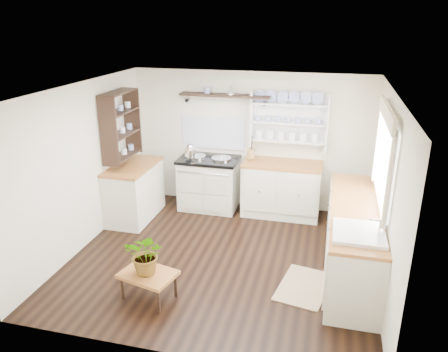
% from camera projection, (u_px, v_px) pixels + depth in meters
% --- Properties ---
extents(floor, '(4.00, 3.80, 0.01)m').
position_uv_depth(floor, '(222.00, 257.00, 6.02)').
color(floor, black).
rests_on(floor, ground).
extents(wall_back, '(4.00, 0.02, 2.30)m').
position_uv_depth(wall_back, '(250.00, 141.00, 7.35)').
color(wall_back, silver).
rests_on(wall_back, ground).
extents(wall_right, '(0.02, 3.80, 2.30)m').
position_uv_depth(wall_right, '(385.00, 194.00, 5.16)').
color(wall_right, silver).
rests_on(wall_right, ground).
extents(wall_left, '(0.02, 3.80, 2.30)m').
position_uv_depth(wall_left, '(83.00, 167.00, 6.08)').
color(wall_left, silver).
rests_on(wall_left, ground).
extents(ceiling, '(4.00, 3.80, 0.01)m').
position_uv_depth(ceiling, '(222.00, 89.00, 5.23)').
color(ceiling, white).
rests_on(ceiling, wall_back).
extents(window, '(0.08, 1.55, 1.22)m').
position_uv_depth(window, '(384.00, 156.00, 5.17)').
color(window, white).
rests_on(window, wall_right).
extents(aga_cooker, '(1.00, 0.69, 0.92)m').
position_uv_depth(aga_cooker, '(209.00, 183.00, 7.44)').
color(aga_cooker, beige).
rests_on(aga_cooker, floor).
extents(back_cabinets, '(1.27, 0.63, 0.90)m').
position_uv_depth(back_cabinets, '(281.00, 188.00, 7.18)').
color(back_cabinets, beige).
rests_on(back_cabinets, floor).
extents(right_cabinets, '(0.62, 2.43, 0.90)m').
position_uv_depth(right_cabinets, '(353.00, 238.00, 5.56)').
color(right_cabinets, beige).
rests_on(right_cabinets, floor).
extents(belfast_sink, '(0.55, 0.60, 0.45)m').
position_uv_depth(belfast_sink, '(358.00, 243.00, 4.76)').
color(belfast_sink, white).
rests_on(belfast_sink, right_cabinets).
extents(left_cabinets, '(0.62, 1.13, 0.90)m').
position_uv_depth(left_cabinets, '(134.00, 191.00, 7.07)').
color(left_cabinets, beige).
rests_on(left_cabinets, floor).
extents(plate_rack, '(1.20, 0.22, 0.90)m').
position_uv_depth(plate_rack, '(290.00, 120.00, 7.03)').
color(plate_rack, white).
rests_on(plate_rack, wall_back).
extents(high_shelf, '(1.50, 0.29, 0.16)m').
position_uv_depth(high_shelf, '(225.00, 96.00, 7.07)').
color(high_shelf, black).
rests_on(high_shelf, wall_back).
extents(left_shelving, '(0.28, 0.80, 1.05)m').
position_uv_depth(left_shelving, '(121.00, 125.00, 6.72)').
color(left_shelving, black).
rests_on(left_shelving, wall_left).
extents(kettle, '(0.18, 0.18, 0.22)m').
position_uv_depth(kettle, '(190.00, 151.00, 7.19)').
color(kettle, silver).
rests_on(kettle, aga_cooker).
extents(utensil_crock, '(0.13, 0.13, 0.15)m').
position_uv_depth(utensil_crock, '(251.00, 154.00, 7.19)').
color(utensil_crock, '#AE793F').
rests_on(utensil_crock, back_cabinets).
extents(center_table, '(0.71, 0.58, 0.34)m').
position_uv_depth(center_table, '(148.00, 276.00, 5.05)').
color(center_table, brown).
rests_on(center_table, floor).
extents(potted_plant, '(0.46, 0.40, 0.50)m').
position_uv_depth(potted_plant, '(147.00, 254.00, 4.95)').
color(potted_plant, '#3F7233').
rests_on(potted_plant, center_table).
extents(floor_rug, '(0.70, 0.94, 0.02)m').
position_uv_depth(floor_rug, '(303.00, 286.00, 5.35)').
color(floor_rug, olive).
rests_on(floor_rug, floor).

